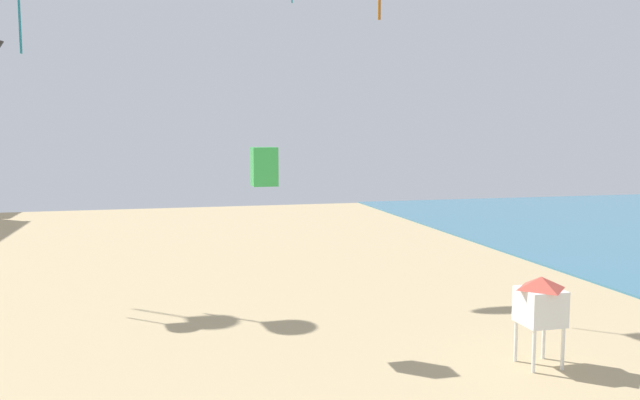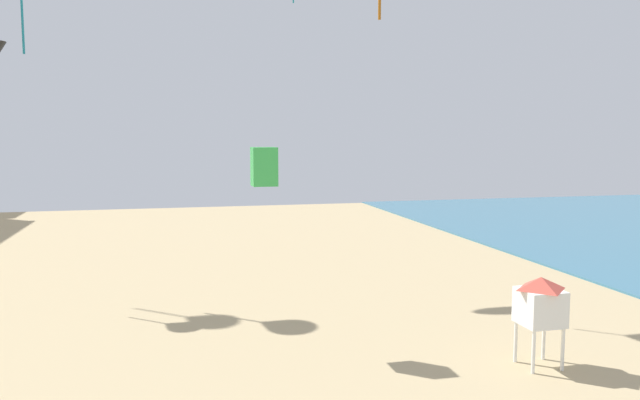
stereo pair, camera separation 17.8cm
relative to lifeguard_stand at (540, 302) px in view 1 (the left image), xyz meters
The scene contains 2 objects.
lifeguard_stand is the anchor object (origin of this frame).
kite_green_box 8.88m from the lifeguard_stand, 151.77° to the left, with size 0.75×0.75×1.18m.
Camera 1 is at (1.56, 2.90, 6.45)m, focal length 35.20 mm.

